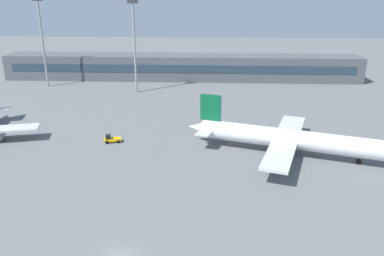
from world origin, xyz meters
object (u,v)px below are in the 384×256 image
baggage_tug_yellow (111,139)px  airplane_near (292,139)px  floodlight_tower_east (134,41)px  floodlight_tower_west (42,37)px

baggage_tug_yellow → airplane_near: bearing=-7.3°
airplane_near → floodlight_tower_east: bearing=129.7°
baggage_tug_yellow → floodlight_tower_west: size_ratio=0.13×
floodlight_tower_west → floodlight_tower_east: floodlight_tower_west is taller
floodlight_tower_west → floodlight_tower_east: bearing=-11.4°
floodlight_tower_west → floodlight_tower_east: (32.35, -6.53, -0.29)m
baggage_tug_yellow → floodlight_tower_east: floodlight_tower_east is taller
airplane_near → baggage_tug_yellow: (-37.96, 4.86, -2.55)m
floodlight_tower_west → floodlight_tower_east: size_ratio=1.02×
airplane_near → floodlight_tower_east: size_ratio=1.50×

